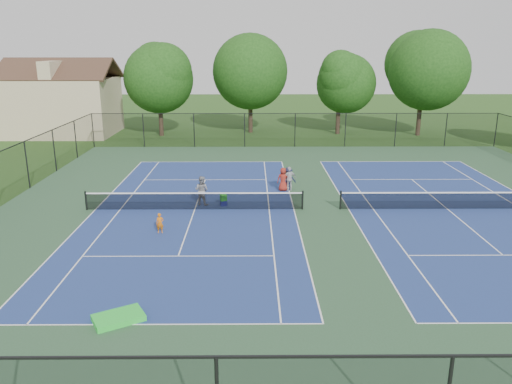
{
  "coord_description": "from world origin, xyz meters",
  "views": [
    {
      "loc": [
        -3.8,
        -26.18,
        8.64
      ],
      "look_at": [
        -3.62,
        -1.0,
        1.3
      ],
      "focal_mm": 35.0,
      "sensor_mm": 36.0,
      "label": 1
    }
  ],
  "objects_px": {
    "child_player": "(160,223)",
    "ball_hopper": "(223,197)",
    "tree_back_c": "(340,80)",
    "bystander_a": "(289,179)",
    "tree_back_d": "(424,66)",
    "tree_back_a": "(159,75)",
    "bystander_b": "(288,179)",
    "ball_crate": "(224,203)",
    "bystander_c": "(283,179)",
    "clapboard_house": "(63,104)",
    "instructor": "(202,190)",
    "tree_back_b": "(250,68)"
  },
  "relations": [
    {
      "from": "clapboard_house",
      "to": "ball_crate",
      "type": "bearing_deg",
      "value": -54.12
    },
    {
      "from": "child_player",
      "to": "ball_crate",
      "type": "distance_m",
      "value": 5.16
    },
    {
      "from": "tree_back_a",
      "to": "tree_back_c",
      "type": "relative_size",
      "value": 1.09
    },
    {
      "from": "tree_back_d",
      "to": "ball_hopper",
      "type": "height_order",
      "value": "tree_back_d"
    },
    {
      "from": "tree_back_c",
      "to": "bystander_a",
      "type": "height_order",
      "value": "tree_back_c"
    },
    {
      "from": "tree_back_a",
      "to": "tree_back_c",
      "type": "height_order",
      "value": "tree_back_a"
    },
    {
      "from": "bystander_c",
      "to": "clapboard_house",
      "type": "bearing_deg",
      "value": -49.91
    },
    {
      "from": "tree_back_a",
      "to": "bystander_b",
      "type": "bearing_deg",
      "value": -60.38
    },
    {
      "from": "tree_back_c",
      "to": "clapboard_house",
      "type": "distance_m",
      "value": 28.1
    },
    {
      "from": "bystander_b",
      "to": "bystander_c",
      "type": "distance_m",
      "value": 0.38
    },
    {
      "from": "ball_crate",
      "to": "bystander_c",
      "type": "bearing_deg",
      "value": 40.22
    },
    {
      "from": "ball_hopper",
      "to": "tree_back_d",
      "type": "bearing_deg",
      "value": 51.6
    },
    {
      "from": "tree_back_a",
      "to": "ball_hopper",
      "type": "relative_size",
      "value": 24.15
    },
    {
      "from": "tree_back_b",
      "to": "bystander_c",
      "type": "distance_m",
      "value": 23.13
    },
    {
      "from": "tree_back_a",
      "to": "bystander_a",
      "type": "bearing_deg",
      "value": -60.35
    },
    {
      "from": "tree_back_d",
      "to": "ball_hopper",
      "type": "xyz_separation_m",
      "value": [
        -18.45,
        -23.27,
        -6.34
      ]
    },
    {
      "from": "tree_back_c",
      "to": "tree_back_d",
      "type": "xyz_separation_m",
      "value": [
        8.0,
        -1.0,
        1.34
      ]
    },
    {
      "from": "child_player",
      "to": "tree_back_d",
      "type": "bearing_deg",
      "value": 45.96
    },
    {
      "from": "tree_back_c",
      "to": "bystander_c",
      "type": "height_order",
      "value": "tree_back_c"
    },
    {
      "from": "ball_crate",
      "to": "tree_back_d",
      "type": "bearing_deg",
      "value": 51.6
    },
    {
      "from": "bystander_a",
      "to": "bystander_c",
      "type": "distance_m",
      "value": 0.41
    },
    {
      "from": "child_player",
      "to": "ball_hopper",
      "type": "height_order",
      "value": "child_player"
    },
    {
      "from": "bystander_c",
      "to": "ball_hopper",
      "type": "relative_size",
      "value": 3.9
    },
    {
      "from": "tree_back_c",
      "to": "bystander_a",
      "type": "relative_size",
      "value": 5.52
    },
    {
      "from": "instructor",
      "to": "bystander_c",
      "type": "distance_m",
      "value": 5.55
    },
    {
      "from": "tree_back_b",
      "to": "bystander_c",
      "type": "xyz_separation_m",
      "value": [
        2.1,
        -22.28,
        -5.86
      ]
    },
    {
      "from": "bystander_c",
      "to": "tree_back_c",
      "type": "bearing_deg",
      "value": -112.65
    },
    {
      "from": "clapboard_house",
      "to": "bystander_c",
      "type": "relative_size",
      "value": 7.3
    },
    {
      "from": "clapboard_house",
      "to": "ball_crate",
      "type": "distance_m",
      "value": 30.1
    },
    {
      "from": "tree_back_c",
      "to": "clapboard_house",
      "type": "height_order",
      "value": "tree_back_c"
    },
    {
      "from": "tree_back_c",
      "to": "bystander_b",
      "type": "bearing_deg",
      "value": -107.28
    },
    {
      "from": "tree_back_a",
      "to": "tree_back_b",
      "type": "xyz_separation_m",
      "value": [
        9.0,
        2.0,
        0.56
      ]
    },
    {
      "from": "child_player",
      "to": "bystander_a",
      "type": "distance_m",
      "value": 10.01
    },
    {
      "from": "bystander_c",
      "to": "ball_hopper",
      "type": "distance_m",
      "value": 4.64
    },
    {
      "from": "tree_back_b",
      "to": "ball_hopper",
      "type": "bearing_deg",
      "value": -93.27
    },
    {
      "from": "tree_back_a",
      "to": "ball_crate",
      "type": "height_order",
      "value": "tree_back_a"
    },
    {
      "from": "tree_back_a",
      "to": "child_player",
      "type": "distance_m",
      "value": 28.52
    },
    {
      "from": "ball_hopper",
      "to": "bystander_a",
      "type": "bearing_deg",
      "value": 37.85
    },
    {
      "from": "tree_back_d",
      "to": "bystander_a",
      "type": "bearing_deg",
      "value": -125.67
    },
    {
      "from": "tree_back_b",
      "to": "ball_crate",
      "type": "height_order",
      "value": "tree_back_b"
    },
    {
      "from": "tree_back_c",
      "to": "child_player",
      "type": "bearing_deg",
      "value": -114.9
    },
    {
      "from": "tree_back_d",
      "to": "ball_crate",
      "type": "xyz_separation_m",
      "value": [
        -18.45,
        -23.27,
        -6.68
      ]
    },
    {
      "from": "child_player",
      "to": "bystander_a",
      "type": "relative_size",
      "value": 0.65
    },
    {
      "from": "instructor",
      "to": "bystander_a",
      "type": "distance_m",
      "value": 5.93
    },
    {
      "from": "tree_back_a",
      "to": "ball_hopper",
      "type": "bearing_deg",
      "value": -72.01
    },
    {
      "from": "ball_crate",
      "to": "ball_hopper",
      "type": "relative_size",
      "value": 0.98
    },
    {
      "from": "tree_back_d",
      "to": "bystander_c",
      "type": "bearing_deg",
      "value": -126.32
    },
    {
      "from": "tree_back_d",
      "to": "instructor",
      "type": "height_order",
      "value": "tree_back_d"
    },
    {
      "from": "instructor",
      "to": "tree_back_d",
      "type": "bearing_deg",
      "value": -108.37
    },
    {
      "from": "bystander_b",
      "to": "ball_crate",
      "type": "relative_size",
      "value": 3.99
    }
  ]
}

